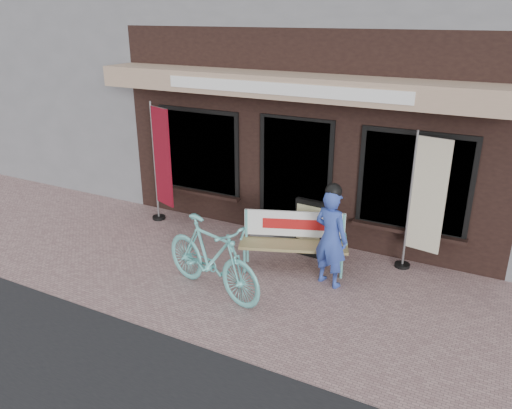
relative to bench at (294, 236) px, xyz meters
The scene contains 9 objects.
ground 1.16m from the bench, 116.04° to the right, with size 70.00×70.00×0.00m, color #A57F7E.
storefront 4.75m from the bench, 96.35° to the left, with size 7.00×6.77×6.00m.
neighbor_left_near 10.40m from the bench, 152.91° to the left, with size 10.00×7.00×6.40m, color slate.
bench is the anchor object (origin of this frame).
person 0.76m from the bench, 18.85° to the right, with size 0.63×0.50×1.59m.
bicycle 1.45m from the bench, 120.23° to the right, with size 0.53×1.89×1.13m, color #62C0BD.
nobori_red 3.06m from the bench, 169.87° to the left, with size 0.68×0.37×2.32m.
nobori_cream 2.04m from the bench, 23.65° to the left, with size 0.66×0.28×2.23m.
menu_stand 0.49m from the bench, 81.87° to the left, with size 0.50×0.14×1.00m.
Camera 1 is at (3.22, -5.67, 3.83)m, focal length 35.00 mm.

